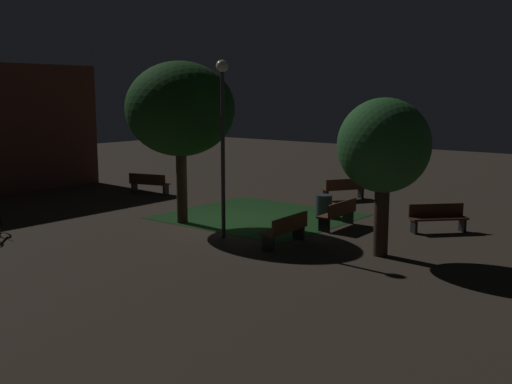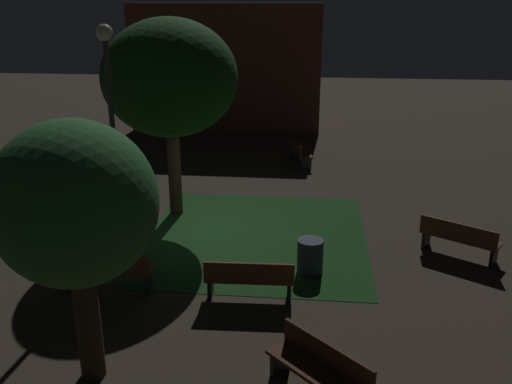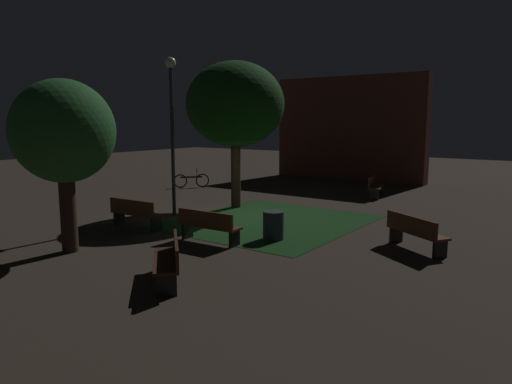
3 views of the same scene
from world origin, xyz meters
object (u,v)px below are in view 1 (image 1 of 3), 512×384
at_px(bench_corner, 438,217).
at_px(tree_back_left, 180,110).
at_px(bench_path_side, 344,188).
at_px(trash_bin, 324,206).
at_px(bench_by_lamp, 149,183).
at_px(lamp_post_near_wall, 223,121).
at_px(tree_left_canopy, 384,147).
at_px(bench_near_trees, 339,213).
at_px(bench_lawn_edge, 286,229).

xyz_separation_m(bench_corner, tree_back_left, (-4.00, 7.25, 3.30)).
xyz_separation_m(bench_path_side, bench_corner, (-3.26, -5.23, 0.00)).
xyz_separation_m(bench_corner, trash_bin, (-0.20, 4.06, -0.09)).
bearing_deg(bench_by_lamp, bench_corner, -86.75).
height_order(bench_corner, lamp_post_near_wall, lamp_post_near_wall).
relative_size(bench_corner, tree_left_canopy, 0.39).
height_order(tree_left_canopy, trash_bin, tree_left_canopy).
height_order(bench_corner, bench_by_lamp, same).
height_order(bench_corner, trash_bin, bench_corner).
bearing_deg(bench_corner, trash_bin, 92.79).
height_order(bench_near_trees, tree_back_left, tree_back_left).
bearing_deg(bench_by_lamp, tree_left_canopy, -103.18).
xyz_separation_m(bench_near_trees, tree_back_left, (-2.60, 4.51, 3.30)).
xyz_separation_m(tree_back_left, tree_left_canopy, (0.36, -7.12, -0.86)).
relative_size(tree_back_left, trash_bin, 6.85).
bearing_deg(bench_near_trees, lamp_post_near_wall, 148.68).
bearing_deg(lamp_post_near_wall, bench_path_side, 3.28).
bearing_deg(tree_left_canopy, bench_corner, -2.03).
xyz_separation_m(bench_near_trees, bench_by_lamp, (0.68, 9.86, 0.00)).
height_order(bench_by_lamp, trash_bin, bench_by_lamp).
distance_m(bench_by_lamp, trash_bin, 8.57).
xyz_separation_m(bench_lawn_edge, tree_left_canopy, (0.68, -2.62, 2.44)).
bearing_deg(tree_left_canopy, bench_by_lamp, 76.82).
bearing_deg(bench_near_trees, bench_by_lamp, 86.04).
relative_size(bench_path_side, trash_bin, 2.28).
bearing_deg(trash_bin, bench_corner, -87.21).
distance_m(bench_lawn_edge, bench_path_side, 7.97).
bearing_deg(bench_path_side, lamp_post_near_wall, -176.72).
xyz_separation_m(bench_lawn_edge, bench_near_trees, (2.92, -0.00, 0.00)).
distance_m(lamp_post_near_wall, trash_bin, 5.54).
height_order(bench_near_trees, trash_bin, bench_near_trees).
xyz_separation_m(tree_back_left, lamp_post_near_wall, (-0.72, -2.48, -0.28)).
height_order(bench_path_side, tree_back_left, tree_back_left).
relative_size(bench_lawn_edge, bench_by_lamp, 0.98).
relative_size(bench_near_trees, tree_left_canopy, 0.43).
height_order(lamp_post_near_wall, trash_bin, lamp_post_near_wall).
distance_m(bench_by_lamp, lamp_post_near_wall, 9.31).
bearing_deg(bench_by_lamp, tree_back_left, -121.54).
distance_m(tree_back_left, trash_bin, 6.02).
distance_m(tree_back_left, tree_left_canopy, 7.18).
bearing_deg(bench_path_side, trash_bin, -161.26).
relative_size(bench_corner, bench_by_lamp, 0.88).
bearing_deg(bench_corner, bench_path_side, 58.06).
distance_m(bench_path_side, bench_corner, 6.16).
relative_size(tree_left_canopy, trash_bin, 5.39).
distance_m(bench_near_trees, tree_left_canopy, 4.22).
distance_m(bench_by_lamp, tree_back_left, 7.10).
relative_size(bench_path_side, lamp_post_near_wall, 0.34).
distance_m(bench_near_trees, tree_back_left, 6.16).
xyz_separation_m(bench_path_side, tree_left_canopy, (-6.90, -5.10, 2.44)).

